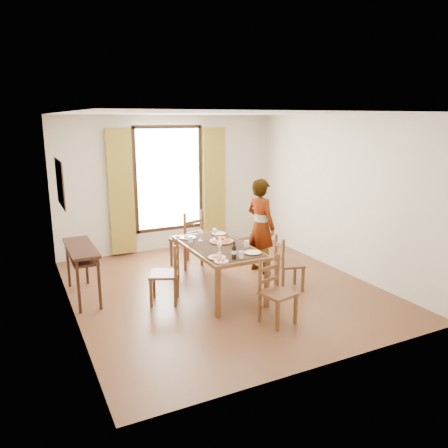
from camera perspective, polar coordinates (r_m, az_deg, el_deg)
name	(u,v)px	position (r m, az deg, el deg)	size (l,w,h in m)	color
ground	(222,288)	(7.02, -0.22, -8.36)	(5.00, 5.00, 0.00)	#472516
room_shell	(218,191)	(6.71, -0.75, 4.31)	(4.60, 5.10, 2.74)	beige
console_table	(81,254)	(6.79, -18.17, -3.72)	(0.38, 1.20, 0.80)	black
dining_table	(218,250)	(6.64, -0.76, -3.39)	(0.89, 1.71, 0.76)	brown
chair_west	(166,275)	(6.42, -7.56, -6.58)	(0.54, 0.54, 0.91)	brown
chair_north	(188,240)	(7.91, -4.78, -2.15)	(0.58, 0.58, 1.04)	brown
chair_south	(276,293)	(5.81, 6.84, -8.99)	(0.46, 0.46, 0.87)	brown
chair_east	(288,265)	(6.91, 8.30, -5.31)	(0.46, 0.46, 0.87)	brown
man	(261,226)	(7.55, 4.82, -0.26)	(0.53, 0.68, 1.64)	#979AA0
plate_sw	(217,256)	(6.01, -0.92, -4.25)	(0.27, 0.27, 0.05)	silver
plate_se	(253,252)	(6.24, 3.77, -3.61)	(0.27, 0.27, 0.05)	silver
plate_nw	(188,237)	(7.03, -4.73, -1.65)	(0.27, 0.27, 0.05)	silver
plate_ne	(219,233)	(7.24, -0.67, -1.14)	(0.27, 0.27, 0.05)	silver
pasta_platter	(221,239)	(6.77, -0.34, -1.99)	(0.40, 0.40, 0.10)	#B21C16
caprese_plate	(221,260)	(5.87, -0.35, -4.77)	(0.20, 0.20, 0.04)	silver
wine_glass_a	(219,247)	(6.22, -0.61, -3.01)	(0.08, 0.08, 0.18)	white
wine_glass_b	(215,233)	(6.94, -1.22, -1.24)	(0.08, 0.08, 0.18)	white
wine_glass_c	(201,235)	(6.85, -3.05, -1.45)	(0.08, 0.08, 0.18)	white
tumbler_a	(247,244)	(6.53, 2.99, -2.59)	(0.07, 0.07, 0.10)	silver
tumbler_b	(190,239)	(6.77, -4.41, -2.03)	(0.07, 0.07, 0.10)	silver
tumbler_c	(241,255)	(6.01, 2.25, -4.05)	(0.07, 0.07, 0.10)	silver
wine_bottle	(234,250)	(5.96, 1.32, -3.45)	(0.07, 0.07, 0.25)	black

